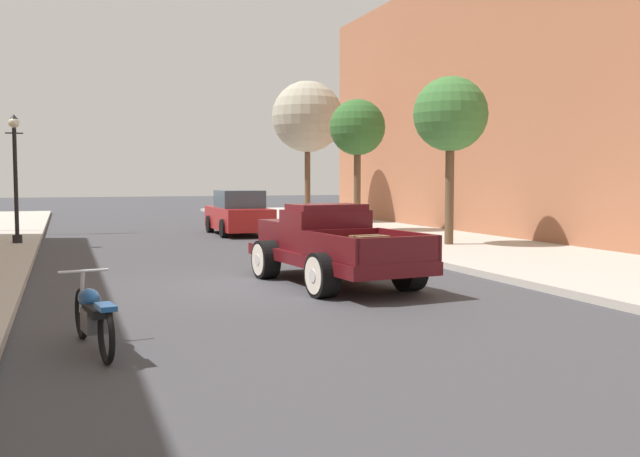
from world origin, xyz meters
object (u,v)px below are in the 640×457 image
Objects in this scene: street_lamp_far at (15,169)px; street_tree_third at (307,117)px; motorcycle_parked at (93,315)px; car_background_red at (239,214)px; street_tree_nearest at (450,115)px; street_tree_second at (357,129)px; hotrod_truck_maroon at (328,245)px.

street_lamp_far is 0.61× the size of street_tree_third.
motorcycle_parked is 24.45m from street_tree_third.
car_background_red is 0.88× the size of street_tree_nearest.
motorcycle_parked is 0.49× the size of car_background_red.
street_tree_second is at bearing 6.95° from street_lamp_far.
street_tree_nearest reaches higher than car_background_red.
street_tree_third reaches higher than street_lamp_far.
street_tree_third reaches higher than car_background_red.
hotrod_truck_maroon is at bearing -138.26° from street_tree_nearest.
car_background_red reaches higher than motorcycle_parked.
street_tree_nearest is at bearing 42.34° from motorcycle_parked.
motorcycle_parked is 0.43× the size of street_tree_nearest.
street_tree_nearest reaches higher than hotrod_truck_maroon.
motorcycle_parked is 18.96m from street_tree_second.
street_lamp_far reaches higher than car_background_red.
hotrod_truck_maroon is 1.03× the size of street_tree_nearest.
motorcycle_parked is 14.49m from street_tree_nearest.
street_tree_third is at bearing 32.52° from street_lamp_far.
street_tree_nearest is (12.04, -4.78, 1.54)m from street_lamp_far.
street_tree_second is (10.06, 15.68, 3.50)m from motorcycle_parked.
motorcycle_parked is 17.92m from car_background_red.
motorcycle_parked is 14.48m from street_lamp_far.
street_lamp_far is at bearing 158.36° from street_tree_nearest.
car_background_red is 8.09m from street_lamp_far.
street_tree_third is at bearing 72.45° from hotrod_truck_maroon.
street_tree_third reaches higher than street_tree_nearest.
street_tree_third is (4.36, 4.84, 4.09)m from car_background_red.
street_lamp_far is at bearing -173.05° from street_tree_second.
hotrod_truck_maroon is 12.64m from car_background_red.
hotrod_truck_maroon is 8.31m from street_tree_nearest.
street_tree_third is (10.18, 21.78, 4.42)m from motorcycle_parked.
street_tree_second is at bearing 57.30° from motorcycle_parked.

